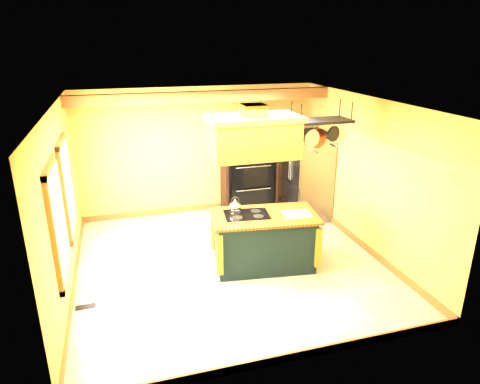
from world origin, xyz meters
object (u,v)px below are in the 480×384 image
kitchen_island (264,240)px  hutch (249,173)px  refrigerator (308,178)px  range_hood (254,135)px  pot_rack (320,127)px

kitchen_island → hutch: size_ratio=0.87×
hutch → kitchen_island: bearing=-101.8°
refrigerator → range_hood: bearing=-135.6°
kitchen_island → pot_rack: (0.91, 0.01, 1.83)m
range_hood → pot_rack: 1.11m
kitchen_island → range_hood: range_hood is taller
kitchen_island → pot_rack: size_ratio=1.80×
kitchen_island → range_hood: bearing=-172.4°
pot_rack → kitchen_island: bearing=-179.4°
range_hood → pot_rack: size_ratio=1.38×
pot_rack → refrigerator: bearing=69.0°
range_hood → refrigerator: bearing=44.4°
pot_rack → hutch: 2.93m
kitchen_island → hutch: hutch is taller
refrigerator → pot_rack: bearing=-111.0°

